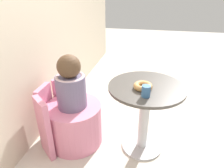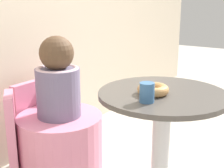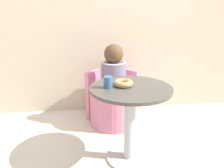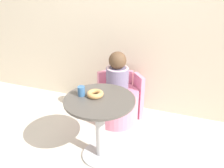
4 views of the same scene
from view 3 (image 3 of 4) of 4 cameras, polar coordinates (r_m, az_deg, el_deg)
The scene contains 8 objects.
ground_plane at distance 2.02m, azimuth 2.50°, elevation -19.30°, with size 12.00×12.00×0.00m, color beige.
back_wall at distance 2.73m, azimuth -1.08°, elevation 17.51°, with size 6.00×0.06×2.40m.
round_table at distance 1.81m, azimuth 4.77°, elevation -6.69°, with size 0.66×0.66×0.67m.
tub_chair at distance 2.51m, azimuth 0.41°, elevation -5.82°, with size 0.54×0.54×0.42m.
booth_backrest at distance 2.69m, azimuth -0.17°, elevation -2.26°, with size 0.63×0.23×0.59m.
child_figure at distance 2.37m, azimuth 0.44°, elevation 3.85°, with size 0.27×0.27×0.50m.
donut at distance 1.75m, azimuth 2.96°, elevation 0.24°, with size 0.16×0.16×0.05m.
cup at distance 1.70m, azimuth -1.04°, elevation 0.48°, with size 0.07×0.07×0.09m.
Camera 3 is at (-0.27, -1.58, 1.23)m, focal length 35.00 mm.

